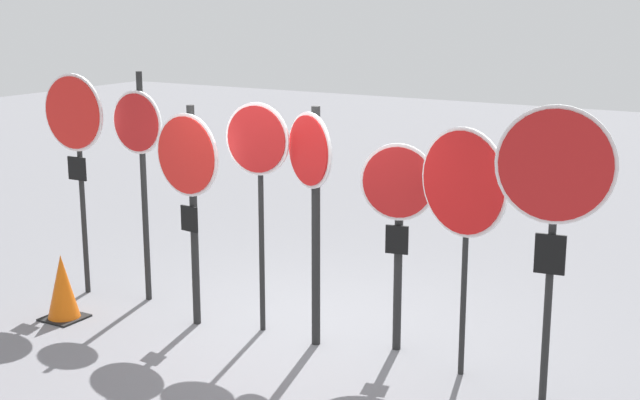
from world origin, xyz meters
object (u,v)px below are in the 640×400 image
Objects in this scene: stop_sign_5 at (398,208)px; stop_sign_6 at (464,192)px; stop_sign_2 at (189,176)px; traffic_cone_0 at (62,287)px; stop_sign_3 at (258,159)px; stop_sign_1 at (139,146)px; stop_sign_7 at (554,188)px; stop_sign_0 at (75,130)px; stop_sign_4 at (312,184)px.

stop_sign_5 is 0.81m from stop_sign_6.
stop_sign_2 reaches higher than traffic_cone_0.
stop_sign_1 is at bearing 173.20° from stop_sign_3.
stop_sign_7 is (4.58, -0.33, 0.10)m from stop_sign_1.
stop_sign_2 is at bearing -156.45° from stop_sign_6.
traffic_cone_0 is (0.42, -0.71, -1.53)m from stop_sign_0.
stop_sign_7 is at bearing -1.74° from stop_sign_0.
stop_sign_6 is (2.82, 0.20, 0.11)m from stop_sign_2.
stop_sign_1 reaches higher than stop_sign_5.
stop_sign_6 is (4.52, 0.04, -0.20)m from stop_sign_0.
stop_sign_7 is (1.55, -0.43, 0.44)m from stop_sign_5.
stop_sign_6 is 0.87m from stop_sign_7.
stop_sign_5 is at bearing 16.30° from traffic_cone_0.
stop_sign_7 is (0.83, -0.20, 0.16)m from stop_sign_6.
stop_sign_3 is at bearing -3.54° from stop_sign_1.
stop_sign_0 is 0.80m from stop_sign_1.
stop_sign_5 is at bearing -178.21° from stop_sign_6.
stop_sign_3 is 0.93× the size of stop_sign_7.
stop_sign_6 is at bearing -29.14° from stop_sign_5.
stop_sign_1 reaches higher than traffic_cone_0.
stop_sign_2 is at bearing 23.50° from traffic_cone_0.
stop_sign_4 is at bearing 15.22° from traffic_cone_0.
stop_sign_4 is 0.93× the size of stop_sign_7.
stop_sign_1 is 2.28m from stop_sign_4.
stop_sign_7 reaches higher than stop_sign_5.
stop_sign_1 is 1.00m from stop_sign_2.
traffic_cone_0 is at bearing -161.34° from stop_sign_3.
stop_sign_3 is 1.46m from stop_sign_5.
stop_sign_4 is 0.83m from stop_sign_5.
stop_sign_0 is at bearing -159.95° from stop_sign_6.
stop_sign_6 is (1.48, 0.04, 0.07)m from stop_sign_4.
stop_sign_7 is at bearing 5.74° from stop_sign_6.
traffic_cone_0 is at bearing -110.47° from stop_sign_1.
stop_sign_6 is 0.90× the size of stop_sign_7.
stop_sign_4 is at bearing 13.46° from stop_sign_2.
stop_sign_7 is 3.58× the size of traffic_cone_0.
stop_sign_0 reaches higher than stop_sign_2.
stop_sign_1 is 1.09× the size of stop_sign_3.
stop_sign_3 is 2.95m from stop_sign_7.
stop_sign_4 is (0.64, -0.04, -0.17)m from stop_sign_3.
stop_sign_4 is at bearing -171.51° from stop_sign_5.
stop_sign_2 reaches higher than stop_sign_6.
stop_sign_1 reaches higher than stop_sign_3.
stop_sign_0 is 4.52m from stop_sign_6.
stop_sign_1 is 1.12× the size of stop_sign_2.
stop_sign_3 is at bearing 22.47° from stop_sign_2.
stop_sign_2 is 1.34m from stop_sign_4.
traffic_cone_0 is (-1.98, -0.75, -1.43)m from stop_sign_3.
stop_sign_4 reaches higher than traffic_cone_0.
stop_sign_1 reaches higher than stop_sign_6.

